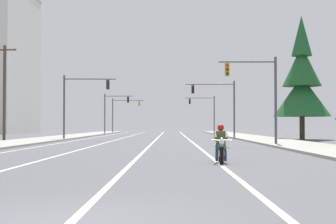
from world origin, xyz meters
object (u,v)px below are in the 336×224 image
traffic_signal_far_right (206,109)px  motorcycle_with_rider (221,147)px  traffic_signal_near_right (259,88)px  traffic_signal_near_left (79,97)px  traffic_signal_mid_left (113,108)px  conifer_tree_right_verge_far (302,83)px  utility_pole_left_near (4,91)px  traffic_signal_mid_right (220,100)px  traffic_signal_far_left (122,110)px

traffic_signal_far_right → motorcycle_with_rider: bearing=-93.5°
traffic_signal_near_right → traffic_signal_near_left: 19.83m
traffic_signal_mid_left → conifer_tree_right_verge_far: size_ratio=0.51×
utility_pole_left_near → traffic_signal_mid_left: bearing=79.2°
motorcycle_with_rider → traffic_signal_mid_right: size_ratio=0.35×
traffic_signal_far_right → traffic_signal_far_left: 16.30m
motorcycle_with_rider → traffic_signal_near_right: (4.29, 15.85, 3.46)m
traffic_signal_far_left → traffic_signal_far_right: bearing=-27.5°
traffic_signal_near_right → utility_pole_left_near: (-21.16, 9.86, 0.45)m
traffic_signal_near_left → traffic_signal_far_right: same height
traffic_signal_mid_left → traffic_signal_far_left: bearing=89.2°
motorcycle_with_rider → traffic_signal_near_left: (-10.72, 28.82, 3.52)m
traffic_signal_near_left → conifer_tree_right_verge_far: 21.78m
traffic_signal_far_right → conifer_tree_right_verge_far: bearing=-77.5°
traffic_signal_near_right → traffic_signal_far_right: same height
traffic_signal_mid_left → conifer_tree_right_verge_far: bearing=-51.3°
motorcycle_with_rider → traffic_signal_far_right: bearing=86.5°
utility_pole_left_near → conifer_tree_right_verge_far: 28.21m
traffic_signal_mid_right → traffic_signal_mid_left: same height
traffic_signal_far_right → utility_pole_left_near: bearing=-119.4°
traffic_signal_near_left → traffic_signal_mid_right: (14.11, 6.12, 0.02)m
traffic_signal_near_right → traffic_signal_near_left: size_ratio=1.00×
traffic_signal_far_right → conifer_tree_right_verge_far: conifer_tree_right_verge_far is taller
traffic_signal_near_left → traffic_signal_far_left: same height
traffic_signal_near_left → traffic_signal_mid_right: bearing=23.4°
motorcycle_with_rider → utility_pole_left_near: bearing=123.3°
traffic_signal_far_left → utility_pole_left_near: (-6.22, -44.28, 0.35)m
traffic_signal_mid_left → traffic_signal_far_left: size_ratio=1.00×
traffic_signal_near_left → traffic_signal_far_right: bearing=66.6°
traffic_signal_near_right → traffic_signal_mid_right: same height
motorcycle_with_rider → utility_pole_left_near: 31.00m
traffic_signal_near_right → traffic_signal_mid_left: bearing=110.0°
traffic_signal_near_left → utility_pole_left_near: bearing=-153.2°
traffic_signal_mid_left → traffic_signal_far_left: 12.71m
traffic_signal_near_left → conifer_tree_right_verge_far: conifer_tree_right_verge_far is taller
traffic_signal_mid_right → traffic_signal_mid_left: bearing=122.5°
motorcycle_with_rider → traffic_signal_mid_right: bearing=84.4°
traffic_signal_mid_left → utility_pole_left_near: utility_pole_left_near is taller
traffic_signal_mid_right → conifer_tree_right_verge_far: 9.13m
traffic_signal_far_left → traffic_signal_mid_right: bearing=-68.2°
traffic_signal_mid_right → traffic_signal_far_right: 27.52m
motorcycle_with_rider → traffic_signal_mid_left: traffic_signal_mid_left is taller
traffic_signal_mid_right → conifer_tree_right_verge_far: conifer_tree_right_verge_far is taller
traffic_signal_mid_left → traffic_signal_near_right: bearing=-70.0°
traffic_signal_near_right → utility_pole_left_near: bearing=155.0°
motorcycle_with_rider → traffic_signal_mid_left: size_ratio=0.35×
traffic_signal_near_left → traffic_signal_far_left: size_ratio=1.00×
traffic_signal_mid_left → traffic_signal_far_right: same height
motorcycle_with_rider → traffic_signal_far_right: size_ratio=0.35×
traffic_signal_near_right → traffic_signal_far_left: (-14.94, 54.13, 0.10)m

